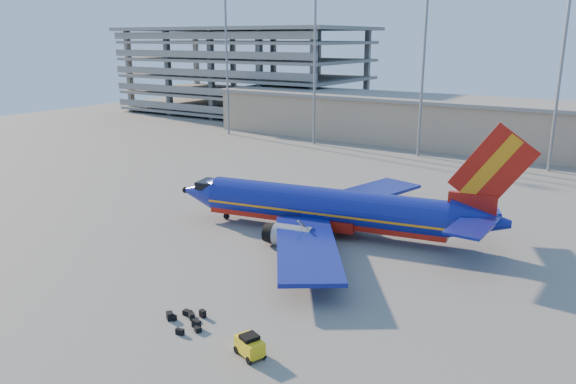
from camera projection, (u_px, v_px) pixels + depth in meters
name	position (u px, v px, depth m)	size (l,w,h in m)	color
ground	(295.00, 244.00, 53.15)	(220.00, 220.00, 0.00)	slate
terminal_building	(531.00, 128.00, 93.67)	(122.00, 16.00, 8.50)	gray
parking_garage	(245.00, 67.00, 142.46)	(62.00, 32.00, 21.40)	slate
light_mast_row	(490.00, 47.00, 83.08)	(101.60, 1.60, 28.65)	gray
aircraft_main	(332.00, 209.00, 55.49)	(35.24, 33.61, 12.02)	navy
baggage_tug	(250.00, 345.00, 34.34)	(2.28, 1.84, 1.42)	yellow
luggage_pile	(187.00, 319.00, 38.54)	(3.44, 3.04, 0.54)	black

